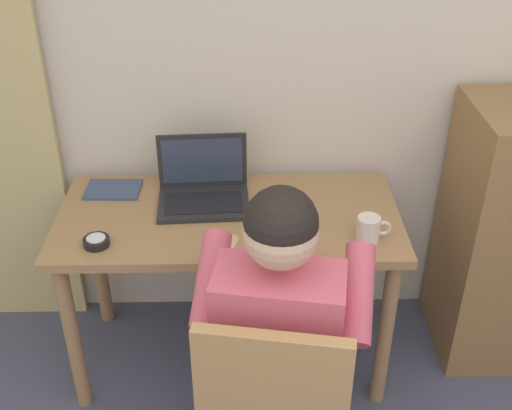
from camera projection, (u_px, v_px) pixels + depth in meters
name	position (u px, v px, depth m)	size (l,w,h in m)	color
wall_back	(360.00, 40.00, 2.40)	(4.80, 0.05, 2.50)	beige
desk	(229.00, 237.00, 2.41)	(1.27, 0.61, 0.72)	#9E754C
chair	(275.00, 406.00, 1.89)	(0.48, 0.46, 0.87)	brown
person_seated	(282.00, 318.00, 1.95)	(0.59, 0.63, 1.19)	#33384C
laptop	(203.00, 188.00, 2.42)	(0.35, 0.27, 0.24)	#232326
computer_mouse	(287.00, 201.00, 2.41)	(0.06, 0.10, 0.03)	black
desk_clock	(96.00, 242.00, 2.18)	(0.09, 0.09, 0.03)	black
notebook_pad	(113.00, 189.00, 2.50)	(0.21, 0.15, 0.01)	#3D4C6B
coffee_mug	(369.00, 229.00, 2.19)	(0.12, 0.08, 0.09)	silver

